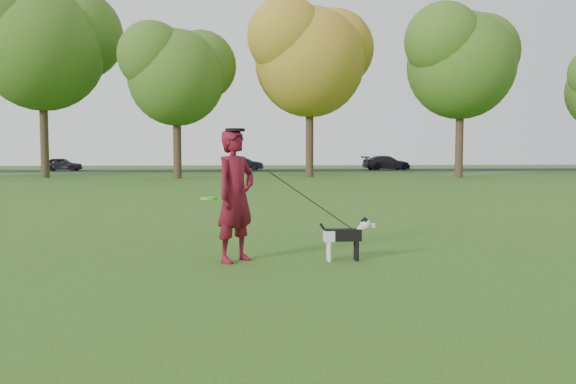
{
  "coord_description": "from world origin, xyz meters",
  "views": [
    {
      "loc": [
        -0.84,
        -8.07,
        1.5
      ],
      "look_at": [
        -0.04,
        -0.18,
        0.95
      ],
      "focal_mm": 35.0,
      "sensor_mm": 36.0,
      "label": 1
    }
  ],
  "objects": [
    {
      "name": "car_right",
      "position": [
        12.71,
        40.0,
        0.64
      ],
      "size": [
        4.41,
        2.19,
        1.23
      ],
      "primitive_type": "imported",
      "rotation": [
        0.0,
        0.0,
        1.68
      ],
      "color": "black",
      "rests_on": "road"
    },
    {
      "name": "man_held_items",
      "position": [
        0.14,
        -0.41,
        0.91
      ],
      "size": [
        2.14,
        0.35,
        1.43
      ],
      "color": "#34E61D",
      "rests_on": "ground"
    },
    {
      "name": "car_mid",
      "position": [
        0.23,
        40.0,
        0.57
      ],
      "size": [
        3.48,
        1.73,
        1.1
      ],
      "primitive_type": "imported",
      "rotation": [
        0.0,
        0.0,
        1.39
      ],
      "color": "black",
      "rests_on": "road"
    },
    {
      "name": "dog",
      "position": [
        0.76,
        -0.43,
        0.38
      ],
      "size": [
        0.81,
        0.16,
        0.62
      ],
      "color": "black",
      "rests_on": "ground"
    },
    {
      "name": "tree_row",
      "position": [
        -1.43,
        26.07,
        7.41
      ],
      "size": [
        51.74,
        8.86,
        12.01
      ],
      "color": "#38281C",
      "rests_on": "ground"
    },
    {
      "name": "man",
      "position": [
        -0.78,
        -0.34,
        0.91
      ],
      "size": [
        0.78,
        0.78,
        1.83
      ],
      "primitive_type": "imported",
      "rotation": [
        0.0,
        0.0,
        0.8
      ],
      "color": "#570C1D",
      "rests_on": "ground"
    },
    {
      "name": "car_left",
      "position": [
        -14.8,
        40.0,
        0.57
      ],
      "size": [
        3.27,
        1.46,
        1.09
      ],
      "primitive_type": "imported",
      "rotation": [
        0.0,
        0.0,
        1.52
      ],
      "color": "black",
      "rests_on": "road"
    },
    {
      "name": "road",
      "position": [
        0.0,
        40.0,
        0.01
      ],
      "size": [
        120.0,
        7.0,
        0.02
      ],
      "primitive_type": "cube",
      "color": "black",
      "rests_on": "ground"
    },
    {
      "name": "ground",
      "position": [
        0.0,
        0.0,
        0.0
      ],
      "size": [
        120.0,
        120.0,
        0.0
      ],
      "primitive_type": "plane",
      "color": "#285116",
      "rests_on": "ground"
    }
  ]
}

